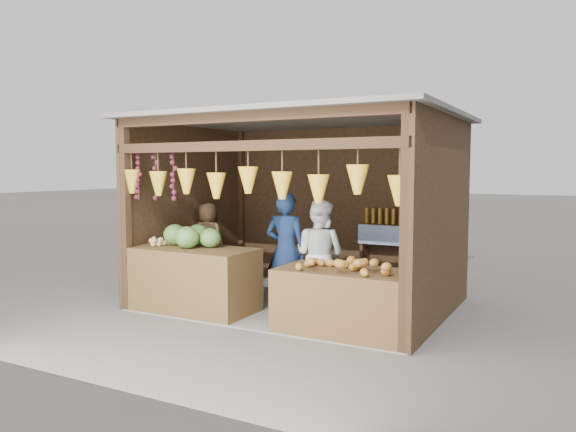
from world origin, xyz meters
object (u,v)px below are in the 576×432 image
at_px(counter_right, 346,302).
at_px(man_standing, 286,251).
at_px(counter_left, 193,280).
at_px(vendor_seated, 208,238).
at_px(woman_standing, 320,255).

distance_m(counter_right, man_standing, 1.47).
bearing_deg(counter_left, man_standing, 35.42).
xyz_separation_m(counter_left, vendor_seated, (-0.55, 1.11, 0.41)).
bearing_deg(counter_right, man_standing, 148.43).
bearing_deg(vendor_seated, counter_left, 114.01).
bearing_deg(vendor_seated, counter_right, 155.83).
relative_size(counter_left, woman_standing, 1.13).
xyz_separation_m(counter_left, counter_right, (2.24, 0.00, -0.05)).
relative_size(counter_left, vendor_seated, 1.55).
height_order(woman_standing, vendor_seated, woman_standing).
relative_size(counter_right, man_standing, 1.00).
relative_size(counter_right, woman_standing, 1.06).
height_order(man_standing, vendor_seated, man_standing).
xyz_separation_m(woman_standing, vendor_seated, (-2.05, 0.25, 0.09)).
relative_size(counter_left, counter_right, 1.07).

